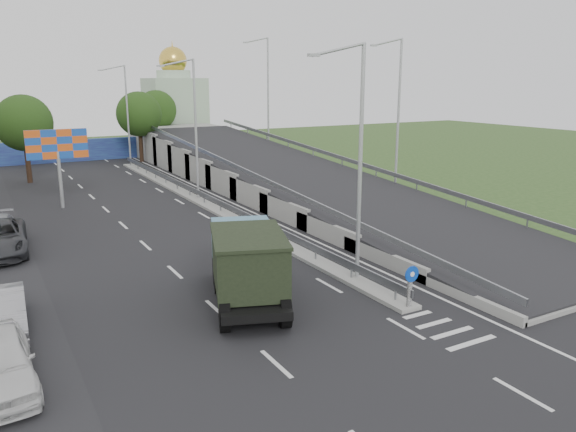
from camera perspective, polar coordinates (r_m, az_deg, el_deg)
ground at (r=21.22m, az=16.13°, el=-11.31°), size 160.00×160.00×0.00m
road_surface at (r=36.10m, az=-10.63°, el=-0.63°), size 26.00×90.00×0.04m
median at (r=40.73m, az=-8.49°, el=1.22°), size 1.00×44.00×0.20m
overpass_ramp at (r=43.60m, az=0.69°, el=4.40°), size 10.00×50.00×3.50m
median_guardrail at (r=40.60m, az=-8.52°, el=2.12°), size 0.09×44.00×0.71m
sign_bollard at (r=22.26m, az=12.31°, el=-6.99°), size 0.64×0.23×1.67m
lamp_post_near at (r=24.08m, az=7.03°, el=6.51°), size 2.74×0.18×10.08m
lamp_post_mid at (r=41.82m, az=-9.63°, el=9.41°), size 2.74×0.18×10.08m
lamp_post_far at (r=60.97m, az=-16.19°, el=10.35°), size 2.74×0.18×10.08m
blue_wall at (r=66.43m, az=-20.61°, el=6.25°), size 30.00×0.50×2.40m
church at (r=77.16m, az=-11.40°, el=10.82°), size 7.00×7.00×13.80m
billboard at (r=41.79m, az=-22.38°, el=6.35°), size 4.00×0.24×5.50m
tree_left_mid at (r=53.50m, az=-25.26°, el=8.53°), size 4.80×4.80×7.60m
tree_median_far at (r=63.40m, az=-14.90°, el=9.96°), size 4.80×4.80×7.60m
tree_ramp_far at (r=71.21m, az=-13.22°, el=10.41°), size 4.80×4.80×7.60m
dump_truck at (r=22.60m, az=-4.23°, el=-4.60°), size 4.67×7.38×3.06m
parked_car_b at (r=22.54m, az=-27.06°, el=-8.74°), size 1.80×4.60×1.49m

